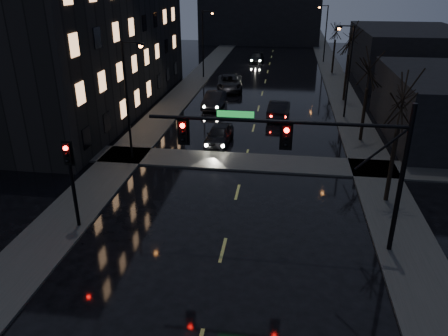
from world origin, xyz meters
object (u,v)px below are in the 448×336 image
(oncoming_car_a, at_px, (219,135))
(oncoming_car_d, at_px, (257,58))
(oncoming_car_c, at_px, (230,83))
(oncoming_car_b, at_px, (214,100))
(lead_car, at_px, (279,109))

(oncoming_car_a, distance_m, oncoming_car_d, 34.84)
(oncoming_car_a, distance_m, oncoming_car_c, 17.18)
(oncoming_car_c, bearing_deg, oncoming_car_a, -92.09)
(oncoming_car_c, height_order, oncoming_car_d, oncoming_car_c)
(oncoming_car_b, xyz_separation_m, oncoming_car_c, (0.57, 7.30, 0.06))
(oncoming_car_a, height_order, lead_car, lead_car)
(oncoming_car_a, distance_m, oncoming_car_b, 10.02)
(oncoming_car_a, distance_m, lead_car, 8.64)
(oncoming_car_c, height_order, lead_car, oncoming_car_c)
(oncoming_car_a, relative_size, lead_car, 0.91)
(lead_car, bearing_deg, oncoming_car_b, -15.15)
(oncoming_car_b, bearing_deg, oncoming_car_a, -75.10)
(oncoming_car_b, height_order, oncoming_car_d, oncoming_car_b)
(oncoming_car_d, relative_size, lead_car, 0.98)
(lead_car, bearing_deg, oncoming_car_a, 65.58)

